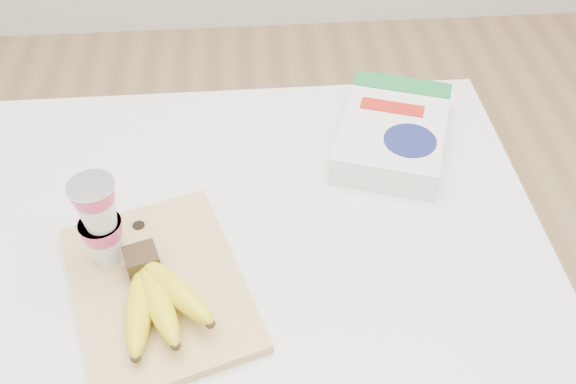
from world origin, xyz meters
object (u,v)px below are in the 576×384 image
object	(u,v)px
cereal_box	(393,132)
bananas	(156,297)
cutting_board	(158,287)
yogurt_stack	(100,220)
table	(232,345)

from	to	relation	value
cereal_box	bananas	bearing A→B (deg)	-120.20
cutting_board	yogurt_stack	world-z (taller)	yogurt_stack
bananas	yogurt_stack	xyz separation A→B (m)	(-0.08, 0.10, 0.06)
table	bananas	size ratio (longest dim) A/B	5.42
table	yogurt_stack	bearing A→B (deg)	-149.96
yogurt_stack	cereal_box	distance (m)	0.55
table	yogurt_stack	distance (m)	0.53
table	cutting_board	distance (m)	0.44
bananas	yogurt_stack	size ratio (longest dim) A/B	1.26
cutting_board	cereal_box	xyz separation A→B (m)	(0.41, 0.31, 0.02)
cutting_board	cereal_box	distance (m)	0.51
table	bananas	world-z (taller)	bananas
bananas	table	bearing A→B (deg)	66.38
yogurt_stack	cereal_box	xyz separation A→B (m)	(0.49, 0.25, -0.07)
yogurt_stack	bananas	bearing A→B (deg)	-51.04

